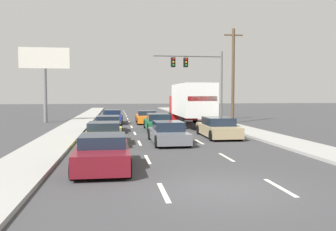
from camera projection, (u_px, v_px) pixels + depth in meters
ground_plane at (147, 122)px, 34.69m from camera, size 140.00×140.00×0.00m
sidewalk_right at (225, 125)px, 30.68m from camera, size 2.31×80.00×0.14m
sidewalk_left at (74, 127)px, 28.81m from camera, size 2.31×80.00×0.14m
lane_markings at (149, 124)px, 32.18m from camera, size 3.54×57.00×0.01m
car_blue at (112, 117)px, 32.78m from camera, size 1.95×4.66×1.29m
car_black at (108, 124)px, 25.81m from camera, size 1.94×4.45×1.15m
car_yellow at (104, 134)px, 19.18m from camera, size 2.03×4.32×1.22m
car_maroon at (103, 153)px, 12.79m from camera, size 1.95×4.25×1.24m
car_orange at (146, 117)px, 33.16m from camera, size 2.04×4.61×1.19m
car_green at (158, 122)px, 26.64m from camera, size 1.90×4.62×1.26m
car_gray at (168, 133)px, 19.54m from camera, size 1.91×4.52×1.21m
box_truck at (191, 102)px, 30.00m from camera, size 2.71×8.82×3.57m
car_tan at (218, 128)px, 22.22m from camera, size 2.03×4.70×1.27m
traffic_signal_mast at (194, 69)px, 36.36m from camera, size 7.27×0.69×7.17m
utility_pole_mid at (233, 75)px, 33.34m from camera, size 1.80×0.28×8.87m
roadside_billboard at (45, 68)px, 33.80m from camera, size 4.71×0.36×7.19m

